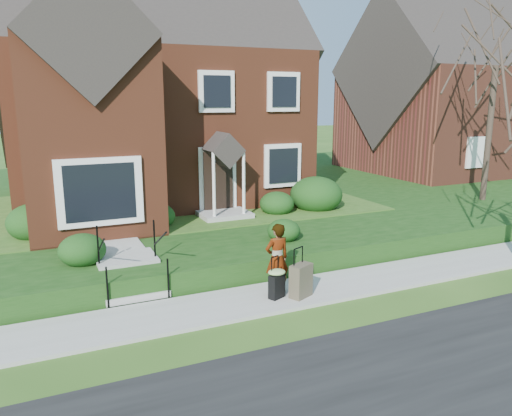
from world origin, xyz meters
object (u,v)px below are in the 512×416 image
front_steps (130,271)px  suitcase_black (277,282)px  woman (277,259)px  suitcase_olive (301,280)px

front_steps → suitcase_black: size_ratio=2.11×
woman → suitcase_black: size_ratio=1.69×
woman → suitcase_olive: size_ratio=1.44×
suitcase_olive → woman: bearing=107.7°
front_steps → suitcase_olive: size_ratio=1.79×
front_steps → suitcase_olive: bearing=-32.8°
front_steps → woman: woman is taller
woman → suitcase_black: bearing=58.6°
suitcase_black → suitcase_olive: bearing=-39.8°
woman → front_steps: bearing=-34.8°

